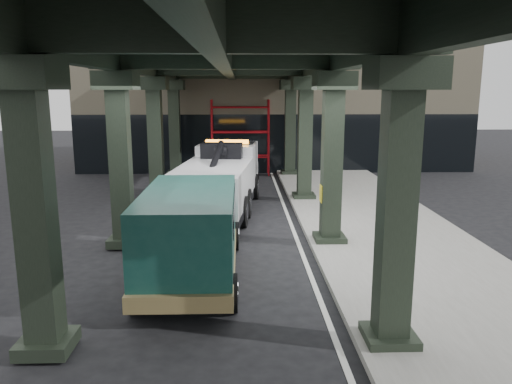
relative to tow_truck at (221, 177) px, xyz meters
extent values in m
plane|color=black|center=(0.76, -6.33, -1.29)|extent=(90.00, 90.00, 0.00)
cube|color=gray|center=(5.26, -4.33, -1.22)|extent=(5.00, 40.00, 0.15)
cube|color=silver|center=(2.46, -4.33, -1.29)|extent=(0.12, 38.00, 0.01)
cube|color=#212A1F|center=(3.36, -10.33, 1.21)|extent=(0.55, 0.55, 5.00)
cube|color=#212A1F|center=(3.36, -10.33, 3.46)|extent=(1.10, 1.10, 0.50)
cube|color=#212A1F|center=(3.36, -10.33, -1.11)|extent=(0.90, 0.90, 0.24)
cube|color=#212A1F|center=(3.36, -4.33, 1.21)|extent=(0.55, 0.55, 5.00)
cube|color=#212A1F|center=(3.36, -4.33, 3.46)|extent=(1.10, 1.10, 0.50)
cube|color=#212A1F|center=(3.36, -4.33, -1.11)|extent=(0.90, 0.90, 0.24)
cube|color=#212A1F|center=(3.36, 1.67, 1.21)|extent=(0.55, 0.55, 5.00)
cube|color=#212A1F|center=(3.36, 1.67, 3.46)|extent=(1.10, 1.10, 0.50)
cube|color=#212A1F|center=(3.36, 1.67, -1.11)|extent=(0.90, 0.90, 0.24)
cube|color=#212A1F|center=(3.36, 7.67, 1.21)|extent=(0.55, 0.55, 5.00)
cube|color=#212A1F|center=(3.36, 7.67, 3.46)|extent=(1.10, 1.10, 0.50)
cube|color=#212A1F|center=(3.36, 7.67, -1.11)|extent=(0.90, 0.90, 0.24)
cube|color=#212A1F|center=(-2.64, -10.33, 1.21)|extent=(0.55, 0.55, 5.00)
cube|color=#212A1F|center=(-2.64, -10.33, 3.46)|extent=(1.10, 1.10, 0.50)
cube|color=#212A1F|center=(-2.64, -10.33, -1.11)|extent=(0.90, 0.90, 0.24)
cube|color=#212A1F|center=(-2.64, -4.33, 1.21)|extent=(0.55, 0.55, 5.00)
cube|color=#212A1F|center=(-2.64, -4.33, 3.46)|extent=(1.10, 1.10, 0.50)
cube|color=#212A1F|center=(-2.64, -4.33, -1.11)|extent=(0.90, 0.90, 0.24)
cube|color=#212A1F|center=(-2.64, 1.67, 1.21)|extent=(0.55, 0.55, 5.00)
cube|color=#212A1F|center=(-2.64, 1.67, 3.46)|extent=(1.10, 1.10, 0.50)
cube|color=#212A1F|center=(-2.64, 1.67, -1.11)|extent=(0.90, 0.90, 0.24)
cube|color=#212A1F|center=(-2.64, 7.67, 1.21)|extent=(0.55, 0.55, 5.00)
cube|color=#212A1F|center=(-2.64, 7.67, 3.46)|extent=(1.10, 1.10, 0.50)
cube|color=#212A1F|center=(-2.64, 7.67, -1.11)|extent=(0.90, 0.90, 0.24)
cube|color=#212A1F|center=(3.36, -4.33, 4.26)|extent=(0.35, 32.00, 1.10)
cube|color=#212A1F|center=(-2.64, -4.33, 4.26)|extent=(0.35, 32.00, 1.10)
cube|color=#212A1F|center=(0.36, -4.33, 4.26)|extent=(0.35, 32.00, 1.10)
cube|color=#212A1F|center=(0.36, -4.33, 4.96)|extent=(7.40, 32.00, 0.30)
cube|color=#C6B793|center=(2.76, 13.67, 2.71)|extent=(22.00, 10.00, 8.00)
cylinder|color=#A90D14|center=(-0.74, 8.57, 0.71)|extent=(0.08, 0.08, 4.00)
cylinder|color=#A90D14|center=(-0.74, 7.77, 0.71)|extent=(0.08, 0.08, 4.00)
cylinder|color=#A90D14|center=(2.26, 8.57, 0.71)|extent=(0.08, 0.08, 4.00)
cylinder|color=#A90D14|center=(2.26, 7.77, 0.71)|extent=(0.08, 0.08, 4.00)
cylinder|color=#A90D14|center=(0.76, 8.57, -0.29)|extent=(3.00, 0.08, 0.08)
cylinder|color=#A90D14|center=(0.76, 8.57, 1.01)|extent=(3.00, 0.08, 0.08)
cylinder|color=#A90D14|center=(0.76, 8.57, 2.31)|extent=(3.00, 0.08, 0.08)
cube|color=black|center=(-0.06, -0.50, -0.62)|extent=(1.82, 7.25, 0.24)
cube|color=silver|center=(0.23, 1.93, 0.19)|extent=(2.51, 2.56, 1.73)
cube|color=silver|center=(0.36, 2.93, -0.29)|extent=(2.32, 0.94, 0.86)
cube|color=black|center=(0.26, 2.17, 0.67)|extent=(2.24, 1.49, 0.81)
cube|color=silver|center=(-0.19, -1.59, 0.00)|extent=(2.86, 5.04, 1.34)
cube|color=orange|center=(0.21, 1.74, 1.15)|extent=(1.75, 0.47, 0.15)
cube|color=black|center=(0.04, 0.31, 0.96)|extent=(1.59, 0.76, 0.58)
cylinder|color=black|center=(-0.17, -1.40, 0.72)|extent=(0.63, 3.36, 1.29)
cube|color=black|center=(-0.49, -4.02, -0.96)|extent=(0.45, 1.37, 0.17)
cube|color=black|center=(-0.57, -4.68, -1.01)|extent=(1.55, 0.42, 0.17)
cylinder|color=black|center=(-0.78, 2.34, -0.77)|extent=(0.46, 1.09, 1.05)
cylinder|color=silver|center=(-0.78, 2.34, -0.77)|extent=(0.44, 0.62, 0.58)
cylinder|color=black|center=(1.32, 2.09, -0.77)|extent=(0.46, 1.09, 1.05)
cylinder|color=silver|center=(1.32, 2.09, -0.77)|extent=(0.44, 0.62, 0.58)
cylinder|color=black|center=(-1.16, -0.80, -0.77)|extent=(0.46, 1.09, 1.05)
cylinder|color=silver|center=(-1.16, -0.80, -0.77)|extent=(0.44, 0.62, 0.58)
cylinder|color=black|center=(0.93, -1.05, -0.77)|extent=(0.46, 1.09, 1.05)
cylinder|color=silver|center=(0.93, -1.05, -0.77)|extent=(0.44, 0.62, 0.58)
cylinder|color=black|center=(-1.31, -2.03, -0.77)|extent=(0.46, 1.09, 1.05)
cylinder|color=silver|center=(-1.31, -2.03, -0.77)|extent=(0.44, 0.62, 0.58)
cylinder|color=black|center=(0.78, -2.29, -0.77)|extent=(0.46, 1.09, 1.05)
cylinder|color=silver|center=(0.78, -2.29, -0.77)|extent=(0.44, 0.62, 0.58)
cube|color=#124038|center=(-0.43, -4.65, -0.37)|extent=(1.99, 1.07, 0.87)
cube|color=#124038|center=(-0.44, -7.32, 0.02)|extent=(2.05, 4.37, 1.89)
cube|color=olive|center=(-0.44, -6.93, -0.76)|extent=(2.09, 5.44, 0.34)
cube|color=black|center=(-0.43, -5.04, 0.40)|extent=(1.89, 0.42, 0.81)
cube|color=black|center=(-0.44, -7.03, 0.50)|extent=(2.08, 3.50, 0.53)
cube|color=silver|center=(-0.43, -4.14, -0.76)|extent=(1.94, 0.12, 0.29)
cylinder|color=black|center=(-1.40, -4.70, -0.89)|extent=(0.27, 0.82, 0.82)
cylinder|color=silver|center=(-1.40, -4.70, -0.89)|extent=(0.31, 0.45, 0.45)
cylinder|color=black|center=(0.54, -4.71, -0.89)|extent=(0.27, 0.82, 0.82)
cylinder|color=silver|center=(0.54, -4.71, -0.89)|extent=(0.31, 0.45, 0.45)
cylinder|color=black|center=(-1.42, -8.78, -0.89)|extent=(0.27, 0.82, 0.82)
cylinder|color=silver|center=(-1.42, -8.78, -0.89)|extent=(0.31, 0.45, 0.45)
cylinder|color=black|center=(0.52, -8.78, -0.89)|extent=(0.27, 0.82, 0.82)
cylinder|color=silver|center=(0.52, -8.78, -0.89)|extent=(0.31, 0.45, 0.45)
camera|label=1|loc=(0.73, -18.40, 3.21)|focal=35.00mm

